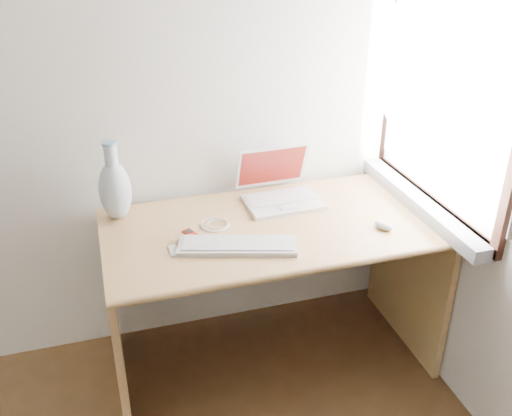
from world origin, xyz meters
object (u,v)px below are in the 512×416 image
object	(u,v)px
laptop	(280,189)
vase	(115,188)
external_keyboard	(237,245)
desk	(266,257)

from	to	relation	value
laptop	vase	size ratio (longest dim) A/B	0.99
external_keyboard	desk	bearing A→B (deg)	66.66
desk	laptop	world-z (taller)	laptop
laptop	desk	bearing A→B (deg)	-131.79
desk	external_keyboard	distance (m)	0.38
external_keyboard	laptop	bearing A→B (deg)	66.74
laptop	external_keyboard	size ratio (longest dim) A/B	0.71
desk	external_keyboard	world-z (taller)	external_keyboard
desk	external_keyboard	bearing A→B (deg)	-129.94
laptop	vase	xyz separation A→B (m)	(-0.73, 0.03, 0.09)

